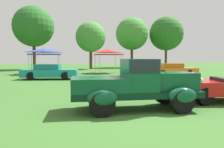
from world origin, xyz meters
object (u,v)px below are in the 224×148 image
canopy_tent_right_field (108,52)px  show_car_teal (50,72)px  canopy_tent_center_field (45,51)px  show_car_orange (173,70)px  feature_pickup_truck (136,84)px

canopy_tent_right_field → show_car_teal: bearing=-139.3°
canopy_tent_right_field → canopy_tent_center_field: bearing=174.4°
canopy_tent_right_field → show_car_orange: bearing=-51.3°
show_car_orange → show_car_teal: bearing=178.0°
feature_pickup_truck → show_car_orange: feature_pickup_truck is taller
feature_pickup_truck → show_car_teal: bearing=103.7°
feature_pickup_truck → canopy_tent_center_field: size_ratio=1.35×
show_car_teal → show_car_orange: bearing=-2.0°
canopy_tent_center_field → show_car_orange: bearing=-29.5°
feature_pickup_truck → show_car_orange: size_ratio=0.98×
show_car_orange → canopy_tent_center_field: (-11.54, 6.52, 1.82)m
canopy_tent_center_field → show_car_teal: bearing=-85.3°
show_car_teal → canopy_tent_center_field: canopy_tent_center_field is taller
show_car_orange → canopy_tent_right_field: canopy_tent_right_field is taller
feature_pickup_truck → canopy_tent_center_field: 18.02m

